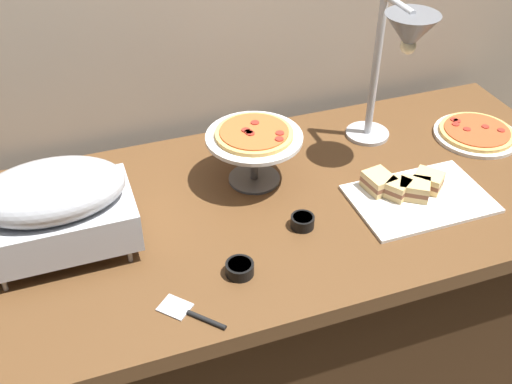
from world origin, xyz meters
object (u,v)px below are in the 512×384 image
(pizza_plate_front, at_px, (476,133))
(sandwich_platter, at_px, (412,192))
(chafing_dish, at_px, (55,207))
(heat_lamp, at_px, (402,45))
(pizza_plate_center, at_px, (254,141))
(sauce_cup_far, at_px, (240,268))
(sauce_cup_near, at_px, (303,221))
(serving_spatula, at_px, (190,313))

(pizza_plate_front, bearing_deg, sandwich_platter, -150.04)
(pizza_plate_front, bearing_deg, chafing_dish, -175.39)
(heat_lamp, bearing_deg, pizza_plate_front, -0.63)
(pizza_plate_center, xyz_separation_m, sauce_cup_far, (-0.16, -0.35, -0.12))
(sauce_cup_near, height_order, sauce_cup_far, sauce_cup_near)
(heat_lamp, xyz_separation_m, sauce_cup_far, (-0.59, -0.34, -0.35))
(sauce_cup_far, height_order, serving_spatula, sauce_cup_far)
(heat_lamp, height_order, pizza_plate_front, heat_lamp)
(pizza_plate_front, height_order, sandwich_platter, sandwich_platter)
(pizza_plate_center, bearing_deg, sauce_cup_far, -114.65)
(pizza_plate_center, bearing_deg, pizza_plate_front, -1.39)
(sauce_cup_near, bearing_deg, serving_spatula, -151.39)
(chafing_dish, relative_size, serving_spatula, 2.52)
(sauce_cup_far, xyz_separation_m, serving_spatula, (-0.15, -0.09, -0.01))
(sauce_cup_near, bearing_deg, pizza_plate_front, 17.58)
(sauce_cup_near, distance_m, sauce_cup_far, 0.24)
(chafing_dish, height_order, sauce_cup_far, chafing_dish)
(heat_lamp, xyz_separation_m, sauce_cup_near, (-0.38, -0.23, -0.35))
(chafing_dish, relative_size, sandwich_platter, 0.97)
(heat_lamp, relative_size, sauce_cup_near, 7.43)
(pizza_plate_front, distance_m, serving_spatula, 1.15)
(sauce_cup_far, bearing_deg, sauce_cup_near, 27.59)
(pizza_plate_center, height_order, sandwich_platter, pizza_plate_center)
(chafing_dish, bearing_deg, heat_lamp, 6.34)
(heat_lamp, bearing_deg, pizza_plate_center, 178.02)
(pizza_plate_front, bearing_deg, pizza_plate_center, 178.61)
(chafing_dish, height_order, heat_lamp, heat_lamp)
(sauce_cup_near, bearing_deg, heat_lamp, 31.04)
(serving_spatula, bearing_deg, sandwich_platter, 16.66)
(sauce_cup_near, relative_size, sauce_cup_far, 0.91)
(heat_lamp, distance_m, sauce_cup_far, 0.77)
(sauce_cup_far, distance_m, serving_spatula, 0.17)
(pizza_plate_front, relative_size, sauce_cup_near, 4.23)
(sandwich_platter, height_order, sauce_cup_near, sandwich_platter)
(chafing_dish, xyz_separation_m, heat_lamp, (0.99, 0.11, 0.22))
(heat_lamp, relative_size, sandwich_platter, 1.24)
(sandwich_platter, relative_size, sauce_cup_far, 5.44)
(chafing_dish, relative_size, sauce_cup_far, 5.30)
(pizza_plate_front, distance_m, sauce_cup_far, 0.98)
(heat_lamp, xyz_separation_m, serving_spatula, (-0.74, -0.43, -0.36))
(serving_spatula, bearing_deg, pizza_plate_center, 54.74)
(chafing_dish, distance_m, sauce_cup_near, 0.63)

